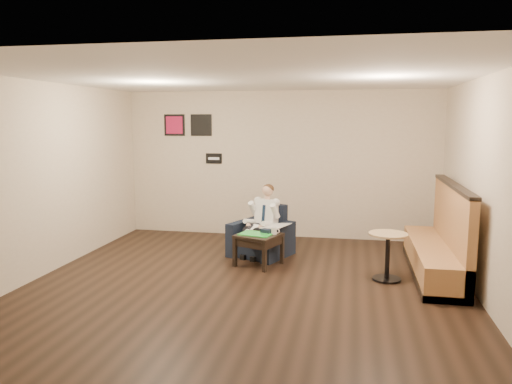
% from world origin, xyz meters
% --- Properties ---
extents(ground, '(6.00, 6.00, 0.00)m').
position_xyz_m(ground, '(0.00, 0.00, 0.00)').
color(ground, black).
rests_on(ground, ground).
extents(wall_back, '(6.00, 0.02, 2.80)m').
position_xyz_m(wall_back, '(0.00, 3.00, 1.40)').
color(wall_back, beige).
rests_on(wall_back, ground).
extents(wall_front, '(6.00, 0.02, 2.80)m').
position_xyz_m(wall_front, '(0.00, -3.00, 1.40)').
color(wall_front, beige).
rests_on(wall_front, ground).
extents(wall_left, '(0.02, 6.00, 2.80)m').
position_xyz_m(wall_left, '(-3.00, 0.00, 1.40)').
color(wall_left, beige).
rests_on(wall_left, ground).
extents(wall_right, '(0.02, 6.00, 2.80)m').
position_xyz_m(wall_right, '(3.00, 0.00, 1.40)').
color(wall_right, beige).
rests_on(wall_right, ground).
extents(ceiling, '(6.00, 6.00, 0.02)m').
position_xyz_m(ceiling, '(0.00, 0.00, 2.80)').
color(ceiling, white).
rests_on(ceiling, wall_back).
extents(seating_sign, '(0.32, 0.02, 0.20)m').
position_xyz_m(seating_sign, '(-1.30, 2.98, 1.50)').
color(seating_sign, black).
rests_on(seating_sign, wall_back).
extents(art_print_left, '(0.42, 0.03, 0.42)m').
position_xyz_m(art_print_left, '(-2.10, 2.98, 2.15)').
color(art_print_left, '#BA1747').
rests_on(art_print_left, wall_back).
extents(art_print_right, '(0.42, 0.03, 0.42)m').
position_xyz_m(art_print_right, '(-1.55, 2.98, 2.15)').
color(art_print_right, black).
rests_on(art_print_right, wall_back).
extents(armchair, '(1.12, 1.12, 0.83)m').
position_xyz_m(armchair, '(-0.08, 1.53, 0.41)').
color(armchair, black).
rests_on(armchair, ground).
extents(seated_man, '(0.81, 0.95, 1.13)m').
position_xyz_m(seated_man, '(-0.12, 1.43, 0.57)').
color(seated_man, white).
rests_on(seated_man, armchair).
extents(lap_papers, '(0.26, 0.32, 0.01)m').
position_xyz_m(lap_papers, '(-0.16, 1.34, 0.51)').
color(lap_papers, white).
rests_on(lap_papers, seated_man).
extents(newspaper, '(0.49, 0.54, 0.01)m').
position_xyz_m(newspaper, '(0.20, 1.31, 0.56)').
color(newspaper, silver).
rests_on(newspaper, armchair).
extents(side_table, '(0.78, 0.78, 0.49)m').
position_xyz_m(side_table, '(-0.01, 0.97, 0.25)').
color(side_table, black).
rests_on(side_table, ground).
extents(green_folder, '(0.56, 0.45, 0.01)m').
position_xyz_m(green_folder, '(-0.05, 0.96, 0.50)').
color(green_folder, green).
rests_on(green_folder, side_table).
extents(coffee_mug, '(0.12, 0.12, 0.10)m').
position_xyz_m(coffee_mug, '(0.22, 1.02, 0.54)').
color(coffee_mug, white).
rests_on(coffee_mug, side_table).
extents(smartphone, '(0.17, 0.14, 0.01)m').
position_xyz_m(smartphone, '(0.10, 1.11, 0.50)').
color(smartphone, black).
rests_on(smartphone, side_table).
extents(banquette, '(0.61, 2.58, 1.32)m').
position_xyz_m(banquette, '(2.59, 1.02, 0.66)').
color(banquette, '#A36F3F').
rests_on(banquette, ground).
extents(cafe_table, '(0.59, 0.59, 0.68)m').
position_xyz_m(cafe_table, '(1.91, 0.60, 0.34)').
color(cafe_table, tan).
rests_on(cafe_table, ground).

